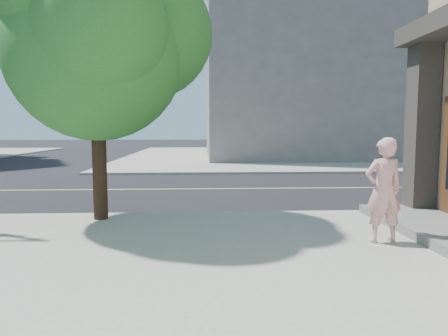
{
  "coord_description": "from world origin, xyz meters",
  "views": [
    {
      "loc": [
        4.64,
        -9.69,
        2.12
      ],
      "look_at": [
        5.08,
        -1.22,
        1.3
      ],
      "focal_mm": 32.59,
      "sensor_mm": 36.0,
      "label": 1
    }
  ],
  "objects": [
    {
      "name": "road_ew",
      "position": [
        0.0,
        4.5,
        0.01
      ],
      "size": [
        140.0,
        9.0,
        0.01
      ],
      "primitive_type": "cube",
      "color": "black",
      "rests_on": "ground"
    },
    {
      "name": "filler_ne",
      "position": [
        14.0,
        22.0,
        7.12
      ],
      "size": [
        18.0,
        16.0,
        14.0
      ],
      "primitive_type": "cube",
      "color": "slate",
      "rests_on": "sidewalk_ne"
    },
    {
      "name": "sidewalk_ne",
      "position": [
        13.5,
        21.5,
        0.06
      ],
      "size": [
        29.0,
        25.0,
        0.12
      ],
      "primitive_type": "cube",
      "color": "gray",
      "rests_on": "ground"
    },
    {
      "name": "man_on_phone",
      "position": [
        7.8,
        -2.8,
        1.05
      ],
      "size": [
        0.71,
        0.5,
        1.85
      ],
      "primitive_type": "imported",
      "rotation": [
        0.0,
        0.0,
        3.22
      ],
      "color": "#E09B96",
      "rests_on": "sidewalk_se"
    },
    {
      "name": "ground",
      "position": [
        0.0,
        0.0,
        0.0
      ],
      "size": [
        140.0,
        140.0,
        0.0
      ],
      "primitive_type": "plane",
      "color": "black",
      "rests_on": "ground"
    },
    {
      "name": "street_tree",
      "position": [
        2.46,
        -0.64,
        4.2
      ],
      "size": [
        4.76,
        4.33,
        6.32
      ],
      "rotation": [
        0.0,
        0.0,
        0.19
      ],
      "color": "black",
      "rests_on": "sidewalk_se"
    }
  ]
}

